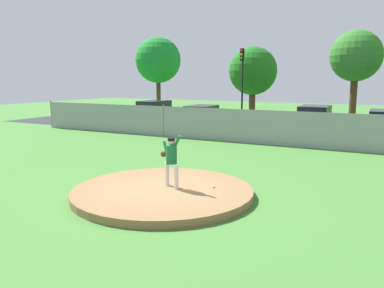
{
  "coord_description": "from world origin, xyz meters",
  "views": [
    {
      "loc": [
        5.77,
        -9.23,
        3.37
      ],
      "look_at": [
        -0.41,
        2.64,
        1.1
      ],
      "focal_mm": 35.96,
      "sensor_mm": 36.0,
      "label": 1
    }
  ],
  "objects_px": {
    "parked_car_silver": "(202,117)",
    "traffic_light_near": "(242,73)",
    "traffic_cone_orange": "(230,127)",
    "parked_car_white": "(154,113)",
    "baseball": "(213,187)",
    "pitcher_youth": "(171,157)",
    "parked_car_slate": "(314,121)"
  },
  "relations": [
    {
      "from": "baseball",
      "to": "parked_car_slate",
      "type": "xyz_separation_m",
      "value": [
        0.38,
        13.87,
        0.59
      ]
    },
    {
      "from": "traffic_cone_orange",
      "to": "parked_car_white",
      "type": "bearing_deg",
      "value": 173.78
    },
    {
      "from": "parked_car_slate",
      "to": "traffic_cone_orange",
      "type": "relative_size",
      "value": 8.25
    },
    {
      "from": "pitcher_youth",
      "to": "parked_car_white",
      "type": "distance_m",
      "value": 17.58
    },
    {
      "from": "baseball",
      "to": "traffic_light_near",
      "type": "relative_size",
      "value": 0.01
    },
    {
      "from": "baseball",
      "to": "traffic_cone_orange",
      "type": "relative_size",
      "value": 0.13
    },
    {
      "from": "parked_car_white",
      "to": "pitcher_youth",
      "type": "bearing_deg",
      "value": -55.35
    },
    {
      "from": "parked_car_slate",
      "to": "traffic_light_near",
      "type": "relative_size",
      "value": 0.81
    },
    {
      "from": "baseball",
      "to": "traffic_cone_orange",
      "type": "bearing_deg",
      "value": 109.95
    },
    {
      "from": "parked_car_slate",
      "to": "traffic_cone_orange",
      "type": "distance_m",
      "value": 5.26
    },
    {
      "from": "pitcher_youth",
      "to": "parked_car_slate",
      "type": "bearing_deg",
      "value": 84.0
    },
    {
      "from": "baseball",
      "to": "traffic_cone_orange",
      "type": "height_order",
      "value": "traffic_cone_orange"
    },
    {
      "from": "pitcher_youth",
      "to": "traffic_light_near",
      "type": "bearing_deg",
      "value": 104.13
    },
    {
      "from": "pitcher_youth",
      "to": "parked_car_white",
      "type": "xyz_separation_m",
      "value": [
        -10.0,
        14.46,
        -0.28
      ]
    },
    {
      "from": "parked_car_slate",
      "to": "parked_car_silver",
      "type": "xyz_separation_m",
      "value": [
        -7.63,
        0.14,
        -0.09
      ]
    },
    {
      "from": "baseball",
      "to": "traffic_light_near",
      "type": "bearing_deg",
      "value": 107.85
    },
    {
      "from": "traffic_cone_orange",
      "to": "traffic_light_near",
      "type": "distance_m",
      "value": 5.94
    },
    {
      "from": "parked_car_slate",
      "to": "traffic_cone_orange",
      "type": "bearing_deg",
      "value": -173.45
    },
    {
      "from": "traffic_light_near",
      "to": "parked_car_white",
      "type": "bearing_deg",
      "value": -143.23
    },
    {
      "from": "baseball",
      "to": "parked_car_silver",
      "type": "xyz_separation_m",
      "value": [
        -7.25,
        14.0,
        0.5
      ]
    },
    {
      "from": "parked_car_silver",
      "to": "traffic_light_near",
      "type": "distance_m",
      "value": 5.19
    },
    {
      "from": "baseball",
      "to": "traffic_light_near",
      "type": "distance_m",
      "value": 19.19
    },
    {
      "from": "pitcher_youth",
      "to": "baseball",
      "type": "bearing_deg",
      "value": 24.11
    },
    {
      "from": "traffic_cone_orange",
      "to": "traffic_light_near",
      "type": "relative_size",
      "value": 0.1
    },
    {
      "from": "parked_car_white",
      "to": "traffic_light_near",
      "type": "distance_m",
      "value": 7.29
    },
    {
      "from": "pitcher_youth",
      "to": "baseball",
      "type": "distance_m",
      "value": 1.52
    },
    {
      "from": "parked_car_slate",
      "to": "traffic_cone_orange",
      "type": "xyz_separation_m",
      "value": [
        -5.19,
        -0.6,
        -0.59
      ]
    },
    {
      "from": "baseball",
      "to": "parked_car_white",
      "type": "xyz_separation_m",
      "value": [
        -11.13,
        13.96,
        0.59
      ]
    },
    {
      "from": "pitcher_youth",
      "to": "parked_car_silver",
      "type": "height_order",
      "value": "pitcher_youth"
    },
    {
      "from": "parked_car_white",
      "to": "baseball",
      "type": "bearing_deg",
      "value": -51.43
    },
    {
      "from": "parked_car_silver",
      "to": "traffic_light_near",
      "type": "relative_size",
      "value": 0.84
    },
    {
      "from": "pitcher_youth",
      "to": "parked_car_slate",
      "type": "relative_size",
      "value": 0.35
    }
  ]
}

